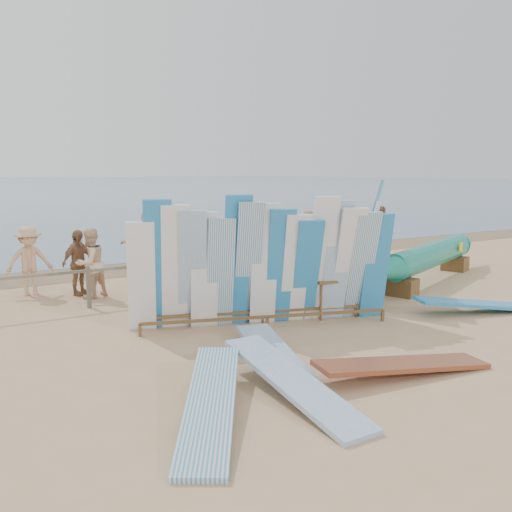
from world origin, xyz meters
TOP-DOWN VIEW (x-y plane):
  - ground at (0.00, 0.00)m, footprint 160.00×160.00m
  - wet_sand_strip at (0.00, 7.20)m, footprint 40.00×2.60m
  - fence at (0.00, 3.00)m, footprint 12.08×0.08m
  - main_surfboard_rack at (0.49, -0.03)m, footprint 4.84×2.03m
  - side_surfboard_rack at (3.61, 0.77)m, footprint 2.02×2.21m
  - outrigger_canoe at (6.39, 1.21)m, footprint 7.02×3.35m
  - vendor_table at (2.03, -0.12)m, footprint 1.04×0.81m
  - flat_board_e at (-2.08, -3.01)m, footprint 1.86×2.59m
  - flat_board_d at (4.76, -1.48)m, footprint 2.72×1.46m
  - flat_board_c at (0.89, -3.15)m, footprint 2.75×1.00m
  - flat_board_b at (-0.40, -1.81)m, footprint 1.22×2.75m
  - flat_board_a at (-0.91, -3.00)m, footprint 0.56×2.69m
  - beach_chair_left at (0.39, 3.93)m, footprint 0.56×0.58m
  - beach_chair_right at (1.36, 3.91)m, footprint 0.68×0.69m
  - stroller at (1.61, 3.94)m, footprint 0.77×0.96m
  - beachgoer_6 at (2.61, 4.66)m, footprint 0.83×0.70m
  - beachgoer_4 at (-1.89, 4.36)m, footprint 0.97×0.80m
  - beachgoer_9 at (4.29, 5.90)m, footprint 1.13×0.82m
  - beachgoer_2 at (-1.72, 3.93)m, footprint 0.86×0.70m
  - beachgoer_3 at (-2.87, 4.92)m, footprint 1.06×0.47m
  - beachgoer_extra_0 at (6.76, 5.79)m, footprint 0.98×1.06m
  - beachgoer_5 at (0.39, 5.90)m, footprint 1.74×1.02m
  - beachgoer_8 at (4.80, 4.46)m, footprint 0.53×0.89m
  - beachgoer_10 at (6.94, 3.72)m, footprint 0.98×1.15m

SIDE VIEW (x-z plane):
  - ground at x=0.00m, z-range 0.00..0.00m
  - wet_sand_strip at x=0.00m, z-range -0.01..0.01m
  - flat_board_e at x=-2.08m, z-range -0.21..0.21m
  - flat_board_d at x=4.76m, z-range -0.18..0.18m
  - flat_board_c at x=0.89m, z-range -0.15..0.15m
  - flat_board_b at x=-0.40m, z-range -0.11..0.11m
  - flat_board_a at x=-0.91m, z-range -0.22..0.22m
  - beach_chair_right at x=1.36m, z-range -0.17..0.65m
  - beach_chair_left at x=0.39m, z-range -0.18..0.70m
  - vendor_table at x=2.03m, z-range -0.21..1.05m
  - stroller at x=1.61m, z-range -0.12..1.06m
  - fence at x=0.00m, z-range 0.18..1.08m
  - outrigger_canoe at x=6.39m, z-range 0.15..1.19m
  - beachgoer_4 at x=-1.89m, z-range 0.00..1.53m
  - beachgoer_6 at x=2.61m, z-range 0.00..1.53m
  - beachgoer_extra_0 at x=6.76m, z-range 0.00..1.59m
  - beachgoer_2 at x=-1.72m, z-range 0.00..1.59m
  - beachgoer_3 at x=-2.87m, z-range 0.00..1.62m
  - beachgoer_9 at x=4.29m, z-range 0.00..1.62m
  - beachgoer_8 at x=4.80m, z-range 0.00..1.72m
  - beachgoer_5 at x=0.39m, z-range 0.00..1.79m
  - beachgoer_10 at x=6.94m, z-range 0.00..1.83m
  - main_surfboard_rack at x=0.49m, z-range -0.14..2.33m
  - side_surfboard_rack at x=3.61m, z-range -0.13..2.56m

